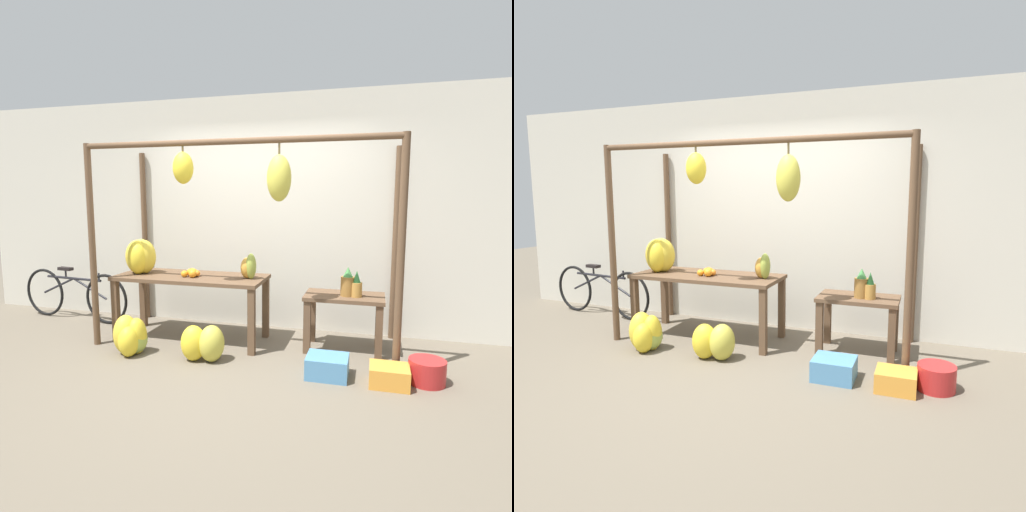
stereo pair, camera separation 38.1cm
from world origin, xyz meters
The scene contains 15 objects.
ground_plane centered at (0.00, 0.00, 0.00)m, with size 20.00×20.00×0.00m, color #665B4C.
shop_wall_back centered at (0.00, 1.56, 1.40)m, with size 8.00×0.08×2.80m.
stall_awning centered at (0.04, 0.66, 1.49)m, with size 3.20×1.22×2.15m.
display_table_main centered at (-0.63, 0.83, 0.63)m, with size 1.68×0.68×0.73m.
display_table_side centered at (1.06, 0.93, 0.45)m, with size 0.81×0.48×0.60m.
banana_pile_on_table centered at (-1.24, 0.81, 0.93)m, with size 0.42×0.42×0.39m.
orange_pile centered at (-0.59, 0.78, 0.78)m, with size 0.19×0.21×0.09m.
pineapple_cluster centered at (1.11, 0.90, 0.71)m, with size 0.22×0.16×0.30m.
banana_pile_ground_left centered at (-1.04, 0.23, 0.18)m, with size 0.36×0.38×0.41m.
banana_pile_ground_right centered at (-0.25, 0.25, 0.18)m, with size 0.50×0.35×0.37m.
fruit_crate_white centered at (0.97, 0.21, 0.10)m, with size 0.37×0.31×0.19m.
blue_bucket centered at (1.82, 0.30, 0.11)m, with size 0.32×0.32×0.21m.
parked_bicycle centered at (-2.43, 1.13, 0.34)m, with size 1.68×0.22×0.69m.
papaya_pile centered at (0.04, 0.84, 0.86)m, with size 0.19×0.19×0.28m.
fruit_crate_purple centered at (1.50, 0.17, 0.09)m, with size 0.33×0.28×0.17m.
Camera 2 is at (1.70, -3.38, 1.63)m, focal length 30.00 mm.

